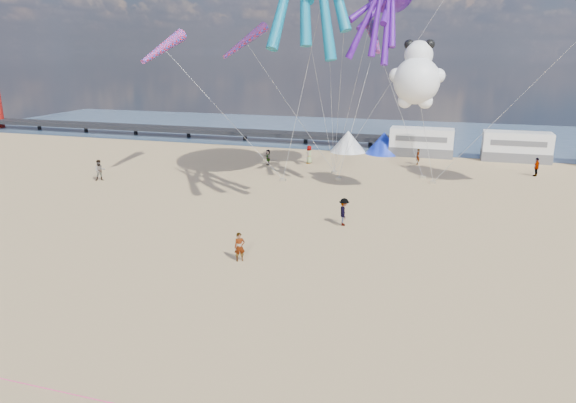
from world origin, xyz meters
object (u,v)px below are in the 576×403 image
(standing_person, at_px, (240,247))
(beachgoer_1, at_px, (100,170))
(windsock_left, at_px, (163,48))
(beachgoer_3, at_px, (536,167))
(motorhome_0, at_px, (421,142))
(beachgoer_4, at_px, (268,157))
(sandbag_a, at_px, (283,180))
(motorhome_1, at_px, (516,147))
(tent_white, at_px, (348,141))
(beachgoer_5, at_px, (418,157))
(sandbag_c, at_px, (433,182))
(tent_blue, at_px, (384,143))
(beachgoer_0, at_px, (309,154))
(beachgoer_2, at_px, (344,212))
(sandbag_d, at_px, (423,177))
(sandbag_b, at_px, (338,178))
(kite_panda, at_px, (417,81))
(sandbag_e, at_px, (334,172))
(windsock_right, at_px, (245,41))
(windsock_mid, at_px, (374,38))

(standing_person, xyz_separation_m, beachgoer_1, (-18.45, 13.19, 0.13))
(beachgoer_1, distance_m, windsock_left, 11.92)
(beachgoer_3, bearing_deg, standing_person, -6.56)
(motorhome_0, xyz_separation_m, beachgoer_4, (-14.33, -9.28, -0.72))
(motorhome_0, xyz_separation_m, sandbag_a, (-10.93, -15.20, -1.39))
(motorhome_1, bearing_deg, tent_white, 180.00)
(beachgoer_5, relative_size, sandbag_c, 3.14)
(tent_blue, height_order, beachgoer_3, tent_blue)
(tent_blue, distance_m, windsock_left, 25.76)
(beachgoer_0, bearing_deg, beachgoer_2, 27.39)
(sandbag_d, bearing_deg, motorhome_1, 50.49)
(tent_white, xyz_separation_m, beachgoer_0, (-2.60, -7.34, -0.29))
(beachgoer_1, xyz_separation_m, sandbag_b, (19.90, 6.38, -0.82))
(beachgoer_2, distance_m, kite_panda, 11.55)
(tent_white, xyz_separation_m, sandbag_e, (0.75, -10.97, -1.09))
(sandbag_e, distance_m, kite_panda, 13.30)
(beachgoer_3, height_order, sandbag_c, beachgoer_3)
(windsock_right, bearing_deg, standing_person, -45.14)
(sandbag_d, bearing_deg, sandbag_a, -158.54)
(beachgoer_1, relative_size, windsock_right, 0.34)
(beachgoer_3, bearing_deg, kite_panda, -14.97)
(sandbag_c, distance_m, windsock_right, 20.17)
(tent_blue, relative_size, windsock_mid, 0.73)
(sandbag_b, xyz_separation_m, sandbag_e, (-0.88, 2.33, 0.00))
(sandbag_e, bearing_deg, beachgoer_2, -75.72)
(beachgoer_3, bearing_deg, beachgoer_0, -60.03)
(standing_person, relative_size, sandbag_a, 3.17)
(motorhome_1, xyz_separation_m, sandbag_b, (-15.87, -13.30, -1.39))
(motorhome_0, height_order, beachgoer_2, motorhome_0)
(beachgoer_0, distance_m, sandbag_d, 11.84)
(beachgoer_1, height_order, beachgoer_5, beachgoer_1)
(beachgoer_5, bearing_deg, windsock_right, -76.83)
(tent_white, height_order, beachgoer_0, tent_white)
(beachgoer_1, height_order, beachgoer_3, beachgoer_1)
(windsock_left, relative_size, windsock_right, 1.18)
(windsock_right, bearing_deg, beachgoer_2, -21.32)
(beachgoer_4, relative_size, sandbag_b, 3.13)
(standing_person, relative_size, sandbag_d, 3.17)
(sandbag_c, bearing_deg, beachgoer_4, 169.33)
(tent_white, bearing_deg, beachgoer_0, -109.48)
(motorhome_1, relative_size, sandbag_b, 13.20)
(windsock_mid, bearing_deg, tent_white, 92.82)
(beachgoer_4, bearing_deg, beachgoer_1, -84.04)
(standing_person, bearing_deg, windsock_right, 79.07)
(sandbag_b, distance_m, windsock_mid, 12.27)
(beachgoer_5, height_order, sandbag_e, beachgoer_5)
(tent_white, relative_size, sandbag_a, 8.00)
(sandbag_e, bearing_deg, windsock_left, -158.61)
(motorhome_0, height_order, sandbag_c, motorhome_0)
(beachgoer_0, bearing_deg, tent_blue, 144.21)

